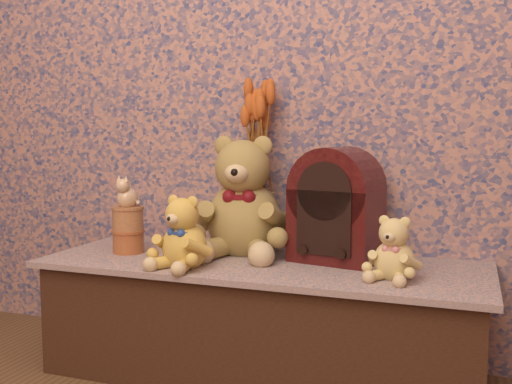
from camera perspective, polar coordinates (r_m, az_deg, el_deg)
display_shelf at (r=2.06m, az=0.48°, el=-12.05°), size 1.48×0.55×0.40m
teddy_large at (r=2.11m, az=-1.16°, el=0.13°), size 0.41×0.47×0.45m
teddy_medium at (r=1.93m, az=-6.89°, el=-3.50°), size 0.24×0.27×0.25m
teddy_small at (r=1.81m, az=13.15°, el=-4.98°), size 0.20×0.22×0.20m
cathedral_radio at (r=2.01m, az=7.74°, el=-1.18°), size 0.31×0.25×0.38m
ceramic_vase at (r=2.16m, az=0.10°, el=-2.86°), size 0.16×0.16×0.22m
dried_stalks at (r=2.14m, az=0.11°, el=5.01°), size 0.25×0.25×0.38m
biscuit_tin_lower at (r=2.19m, az=-12.14°, el=-4.68°), size 0.11×0.11×0.08m
biscuit_tin_upper at (r=2.18m, az=-12.19°, el=-2.55°), size 0.12×0.12×0.09m
cat_figurine at (r=2.17m, az=-12.25°, el=0.09°), size 0.09×0.10×0.12m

